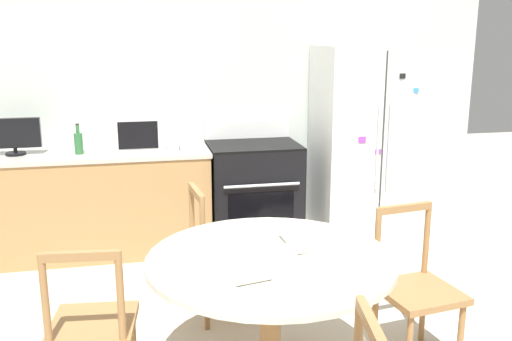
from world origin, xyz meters
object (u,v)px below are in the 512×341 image
oven_range (253,193)px  microwave (144,131)px  dining_chair_left (92,327)px  candle_glass (288,261)px  countertop_tv (14,135)px  dining_chair_far (221,254)px  counter_bottle (79,143)px  refrigerator (366,143)px  dining_chair_right (416,290)px

oven_range → microwave: bearing=178.6°
dining_chair_left → candle_glass: bearing=-7.8°
oven_range → countertop_tv: 2.07m
oven_range → dining_chair_far: oven_range is taller
dining_chair_left → dining_chair_far: (0.78, 0.82, 0.00)m
oven_range → candle_glass: bearing=-97.7°
oven_range → countertop_tv: bearing=179.2°
counter_bottle → candle_glass: counter_bottle is taller
counter_bottle → dining_chair_far: size_ratio=0.28×
microwave → dining_chair_far: size_ratio=0.61×
countertop_tv → dining_chair_left: bearing=-71.8°
refrigerator → counter_bottle: refrigerator is taller
dining_chair_right → candle_glass: dining_chair_right is taller
refrigerator → counter_bottle: 2.53m
refrigerator → oven_range: (-1.05, 0.03, -0.42)m
dining_chair_far → microwave: bearing=-166.7°
refrigerator → microwave: refrigerator is taller
refrigerator → microwave: (-2.00, 0.05, 0.18)m
countertop_tv → dining_chair_far: 2.10m
microwave → countertop_tv: (-1.04, 0.01, 0.01)m
counter_bottle → countertop_tv: bearing=172.0°
dining_chair_left → countertop_tv: bearing=114.2°
countertop_tv → dining_chair_far: countertop_tv is taller
counter_bottle → dining_chair_right: bearing=-45.5°
dining_chair_far → candle_glass: dining_chair_far is taller
oven_range → dining_chair_right: oven_range is taller
countertop_tv → counter_bottle: 0.52m
counter_bottle → refrigerator: bearing=0.2°
oven_range → dining_chair_right: size_ratio=1.20×
counter_bottle → dining_chair_right: 2.91m
oven_range → dining_chair_left: bearing=-120.9°
microwave → dining_chair_far: microwave is taller
refrigerator → counter_bottle: (-2.53, -0.01, 0.11)m
dining_chair_right → dining_chair_left: bearing=-6.9°
microwave → countertop_tv: bearing=179.6°
countertop_tv → refrigerator: bearing=-1.1°
microwave → candle_glass: 2.48m
oven_range → dining_chair_right: bearing=-75.8°
microwave → candle_glass: (0.63, -2.38, -0.26)m
oven_range → microwave: microwave is taller
microwave → counter_bottle: microwave is taller
countertop_tv → dining_chair_left: (0.71, -2.16, -0.63)m
countertop_tv → dining_chair_right: 3.34m
dining_chair_far → oven_range: bearing=154.0°
microwave → dining_chair_right: (1.47, -2.10, -0.63)m
countertop_tv → dining_chair_left: size_ratio=0.46×
counter_bottle → dining_chair_far: counter_bottle is taller
countertop_tv → dining_chair_right: countertop_tv is taller
counter_bottle → dining_chair_left: size_ratio=0.28×
counter_bottle → microwave: bearing=6.9°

